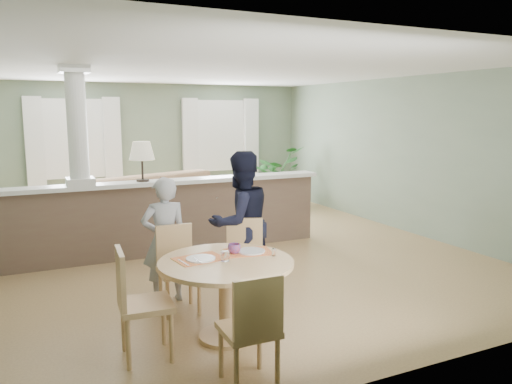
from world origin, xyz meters
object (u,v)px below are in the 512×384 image
dining_table (226,276)px  chair_far_boy (177,264)px  chair_near (252,326)px  chair_side (136,299)px  child_person (165,240)px  chair_far_man (244,257)px  sofa (167,201)px  houseplant (276,176)px  man_person (241,223)px

dining_table → chair_far_boy: (-0.21, 0.87, -0.10)m
chair_near → chair_side: 1.09m
child_person → chair_side: bearing=67.5°
dining_table → chair_far_man: chair_far_man is taller
sofa → chair_far_man: (-0.24, -4.11, 0.05)m
houseplant → chair_side: size_ratio=1.38×
sofa → child_person: child_person is taller
sofa → chair_far_boy: sofa is taller
chair_far_boy → man_person: (0.82, 0.20, 0.33)m
chair_far_boy → sofa: bearing=78.5°
sofa → chair_side: (-1.58, -4.89, 0.07)m
houseplant → man_person: man_person is taller
sofa → chair_side: 5.14m
sofa → dining_table: (-0.75, -4.84, 0.13)m
chair_far_boy → child_person: bearing=102.5°
dining_table → chair_far_boy: 0.90m
dining_table → chair_far_boy: chair_far_boy is taller
houseplant → chair_near: 7.53m
chair_side → man_person: man_person is taller
houseplant → man_person: 5.47m
sofa → chair_far_man: 4.11m
chair_side → man_person: size_ratio=0.58×
chair_far_boy → chair_far_man: (0.72, -0.13, 0.02)m
chair_side → man_person: bearing=-48.1°
dining_table → chair_near: (-0.15, -0.89, -0.09)m
chair_far_man → dining_table: bearing=-99.2°
child_person → man_person: bearing=177.0°
sofa → chair_far_man: size_ratio=3.42×
sofa → houseplant: houseplant is taller
sofa → chair_far_man: bearing=-111.2°
dining_table → chair_side: 0.84m
chair_near → man_person: (0.75, 1.95, 0.33)m
chair_far_man → chair_side: bearing=-124.4°
houseplant → chair_far_boy: 6.10m
sofa → dining_table: 4.90m
dining_table → chair_side: (-0.83, -0.04, -0.06)m
chair_far_man → chair_near: bearing=-86.5°
dining_table → chair_far_man: size_ratio=1.33×
chair_far_man → man_person: (0.10, 0.33, 0.31)m
chair_far_boy → chair_near: chair_near is taller
chair_far_boy → man_person: size_ratio=0.55×
sofa → houseplant: bearing=-0.2°
sofa → man_person: bearing=-110.0°
child_person → man_person: (0.87, -0.09, 0.13)m
dining_table → chair_far_boy: size_ratio=1.38×
houseplant → chair_far_man: houseplant is taller
chair_far_man → man_person: 0.47m
chair_far_boy → chair_side: 1.10m
chair_side → child_person: size_ratio=0.69×
chair_near → sofa: bearing=-97.3°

